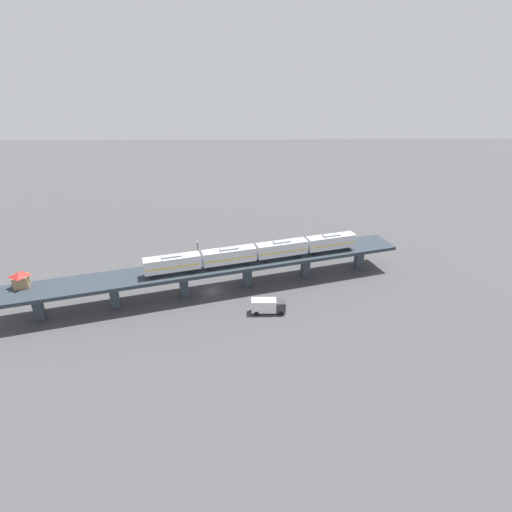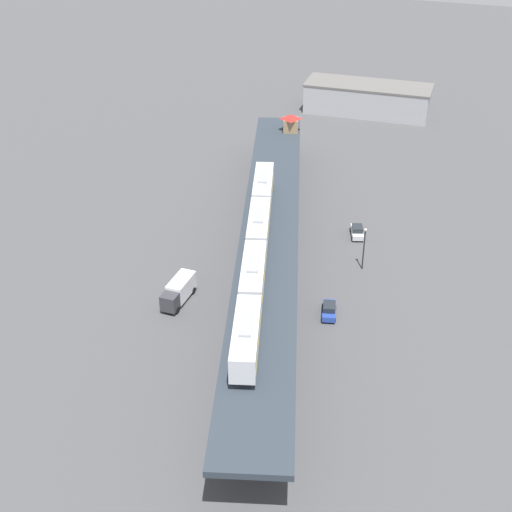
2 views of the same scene
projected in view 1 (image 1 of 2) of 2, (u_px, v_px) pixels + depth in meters
The scene contains 8 objects.
ground_plane at pixel (213, 291), 93.37m from camera, with size 400.00×400.00×0.00m, color #424244.
elevated_viaduct at pixel (212, 269), 90.83m from camera, with size 34.52×90.52×6.81m.
subway_train at pixel (256, 252), 90.83m from camera, with size 17.01×48.50×4.45m.
signal_hut at pixel (21, 279), 81.10m from camera, with size 4.01×4.01×3.40m.
street_car_silver at pixel (160, 268), 101.92m from camera, with size 3.10×4.74×1.89m.
street_car_blue at pixel (249, 265), 103.49m from camera, with size 2.79×4.70×1.89m.
delivery_truck at pixel (268, 306), 84.65m from camera, with size 2.43×7.22×3.20m.
street_lamp at pixel (198, 251), 103.37m from camera, with size 0.44×0.44×6.94m.
Camera 1 is at (-80.35, -8.98, 48.50)m, focal length 28.00 mm.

